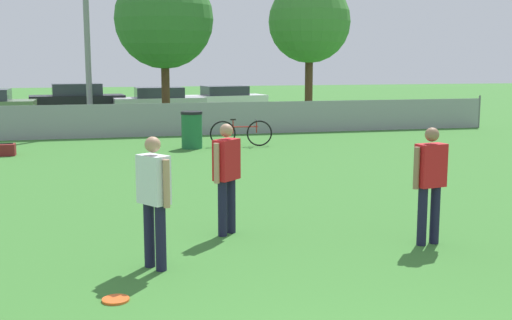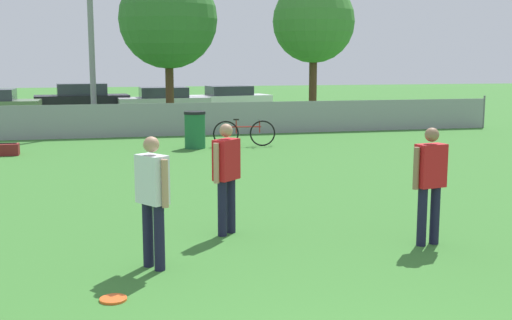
{
  "view_description": "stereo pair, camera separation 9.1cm",
  "coord_description": "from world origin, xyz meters",
  "px_view_note": "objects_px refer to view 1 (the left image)",
  "views": [
    {
      "loc": [
        -1.74,
        -3.45,
        2.5
      ],
      "look_at": [
        0.5,
        5.61,
        1.05
      ],
      "focal_mm": 45.0,
      "sensor_mm": 36.0,
      "label": 1
    },
    {
      "loc": [
        -1.65,
        -3.47,
        2.5
      ],
      "look_at": [
        0.5,
        5.61,
        1.05
      ],
      "focal_mm": 45.0,
      "sensor_mm": 36.0,
      "label": 2
    }
  ],
  "objects_px": {
    "player_receiver_white": "(154,194)",
    "bicycle_sideline": "(241,133)",
    "tree_far_right": "(310,22)",
    "parked_car_white": "(225,99)",
    "tree_near_pole": "(164,19)",
    "gear_bag_sideline": "(2,150)",
    "parked_car_dark": "(77,100)",
    "frisbee_disc": "(116,300)",
    "player_thrower_red": "(227,172)",
    "trash_bin": "(192,130)",
    "player_defender_red": "(430,178)",
    "parked_car_silver": "(159,102)"
  },
  "relations": [
    {
      "from": "gear_bag_sideline",
      "to": "parked_car_white",
      "type": "bearing_deg",
      "value": 57.2
    },
    {
      "from": "tree_near_pole",
      "to": "player_receiver_white",
      "type": "bearing_deg",
      "value": -96.43
    },
    {
      "from": "player_thrower_red",
      "to": "trash_bin",
      "type": "xyz_separation_m",
      "value": [
        0.84,
        9.34,
        -0.39
      ]
    },
    {
      "from": "tree_near_pole",
      "to": "parked_car_dark",
      "type": "bearing_deg",
      "value": 121.08
    },
    {
      "from": "bicycle_sideline",
      "to": "frisbee_disc",
      "type": "bearing_deg",
      "value": -102.1
    },
    {
      "from": "tree_far_right",
      "to": "frisbee_disc",
      "type": "relative_size",
      "value": 19.74
    },
    {
      "from": "frisbee_disc",
      "to": "parked_car_dark",
      "type": "distance_m",
      "value": 24.34
    },
    {
      "from": "tree_near_pole",
      "to": "gear_bag_sideline",
      "type": "relative_size",
      "value": 8.65
    },
    {
      "from": "player_defender_red",
      "to": "parked_car_silver",
      "type": "height_order",
      "value": "player_defender_red"
    },
    {
      "from": "gear_bag_sideline",
      "to": "tree_near_pole",
      "type": "bearing_deg",
      "value": 54.37
    },
    {
      "from": "tree_near_pole",
      "to": "parked_car_dark",
      "type": "height_order",
      "value": "tree_near_pole"
    },
    {
      "from": "parked_car_silver",
      "to": "parked_car_white",
      "type": "bearing_deg",
      "value": 22.6
    },
    {
      "from": "player_defender_red",
      "to": "bicycle_sideline",
      "type": "height_order",
      "value": "player_defender_red"
    },
    {
      "from": "tree_near_pole",
      "to": "frisbee_disc",
      "type": "xyz_separation_m",
      "value": [
        -2.48,
        -18.51,
        -4.04
      ]
    },
    {
      "from": "parked_car_white",
      "to": "parked_car_dark",
      "type": "bearing_deg",
      "value": 175.74
    },
    {
      "from": "tree_far_right",
      "to": "parked_car_white",
      "type": "distance_m",
      "value": 7.55
    },
    {
      "from": "frisbee_disc",
      "to": "parked_car_silver",
      "type": "relative_size",
      "value": 0.07
    },
    {
      "from": "trash_bin",
      "to": "parked_car_dark",
      "type": "distance_m",
      "value": 13.16
    },
    {
      "from": "player_thrower_red",
      "to": "frisbee_disc",
      "type": "height_order",
      "value": "player_thrower_red"
    },
    {
      "from": "player_receiver_white",
      "to": "bicycle_sideline",
      "type": "xyz_separation_m",
      "value": [
        3.46,
        10.73,
        -0.53
      ]
    },
    {
      "from": "player_receiver_white",
      "to": "bicycle_sideline",
      "type": "distance_m",
      "value": 11.29
    },
    {
      "from": "tree_far_right",
      "to": "frisbee_disc",
      "type": "xyz_separation_m",
      "value": [
        -8.33,
        -18.54,
        -4.03
      ]
    },
    {
      "from": "player_thrower_red",
      "to": "player_defender_red",
      "type": "relative_size",
      "value": 1.0
    },
    {
      "from": "parked_car_silver",
      "to": "parked_car_white",
      "type": "distance_m",
      "value": 3.73
    },
    {
      "from": "player_thrower_red",
      "to": "parked_car_silver",
      "type": "bearing_deg",
      "value": 43.67
    },
    {
      "from": "tree_near_pole",
      "to": "player_thrower_red",
      "type": "xyz_separation_m",
      "value": [
        -0.83,
        -16.22,
        -3.13
      ]
    },
    {
      "from": "player_defender_red",
      "to": "parked_car_dark",
      "type": "bearing_deg",
      "value": 91.64
    },
    {
      "from": "parked_car_white",
      "to": "player_receiver_white",
      "type": "bearing_deg",
      "value": -111.93
    },
    {
      "from": "tree_far_right",
      "to": "gear_bag_sideline",
      "type": "bearing_deg",
      "value": -146.87
    },
    {
      "from": "player_receiver_white",
      "to": "gear_bag_sideline",
      "type": "relative_size",
      "value": 2.34
    },
    {
      "from": "trash_bin",
      "to": "tree_near_pole",
      "type": "bearing_deg",
      "value": 90.12
    },
    {
      "from": "trash_bin",
      "to": "parked_car_silver",
      "type": "bearing_deg",
      "value": 89.12
    },
    {
      "from": "tree_far_right",
      "to": "bicycle_sideline",
      "type": "bearing_deg",
      "value": -122.58
    },
    {
      "from": "tree_near_pole",
      "to": "player_receiver_white",
      "type": "relative_size",
      "value": 3.69
    },
    {
      "from": "frisbee_disc",
      "to": "parked_car_silver",
      "type": "height_order",
      "value": "parked_car_silver"
    },
    {
      "from": "player_defender_red",
      "to": "bicycle_sideline",
      "type": "distance_m",
      "value": 10.6
    },
    {
      "from": "tree_far_right",
      "to": "player_defender_red",
      "type": "height_order",
      "value": "tree_far_right"
    },
    {
      "from": "tree_far_right",
      "to": "parked_car_white",
      "type": "xyz_separation_m",
      "value": [
        -2.27,
        6.34,
        -3.42
      ]
    },
    {
      "from": "player_defender_red",
      "to": "gear_bag_sideline",
      "type": "distance_m",
      "value": 12.36
    },
    {
      "from": "parked_car_dark",
      "to": "frisbee_disc",
      "type": "bearing_deg",
      "value": -92.69
    },
    {
      "from": "player_receiver_white",
      "to": "parked_car_dark",
      "type": "height_order",
      "value": "player_receiver_white"
    },
    {
      "from": "trash_bin",
      "to": "parked_car_white",
      "type": "relative_size",
      "value": 0.25
    },
    {
      "from": "frisbee_disc",
      "to": "trash_bin",
      "type": "height_order",
      "value": "trash_bin"
    },
    {
      "from": "player_thrower_red",
      "to": "trash_bin",
      "type": "bearing_deg",
      "value": 41.31
    },
    {
      "from": "parked_car_dark",
      "to": "parked_car_silver",
      "type": "height_order",
      "value": "parked_car_dark"
    },
    {
      "from": "tree_near_pole",
      "to": "tree_far_right",
      "type": "distance_m",
      "value": 5.85
    },
    {
      "from": "bicycle_sideline",
      "to": "parked_car_dark",
      "type": "xyz_separation_m",
      "value": [
        -4.98,
        12.6,
        0.32
      ]
    },
    {
      "from": "player_defender_red",
      "to": "frisbee_disc",
      "type": "distance_m",
      "value": 4.48
    },
    {
      "from": "player_receiver_white",
      "to": "parked_car_silver",
      "type": "bearing_deg",
      "value": 140.82
    },
    {
      "from": "trash_bin",
      "to": "parked_car_dark",
      "type": "bearing_deg",
      "value": 105.47
    }
  ]
}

